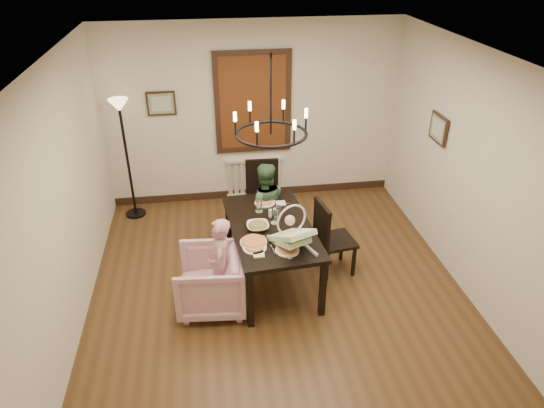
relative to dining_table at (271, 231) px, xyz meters
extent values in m
cube|color=#462D18|center=(0.05, -0.27, -0.70)|extent=(4.50, 5.00, 0.01)
cube|color=white|center=(0.05, -0.27, 2.10)|extent=(4.50, 5.00, 0.01)
cube|color=beige|center=(0.05, 2.23, 0.70)|extent=(4.50, 0.01, 2.80)
cube|color=beige|center=(-2.20, -0.27, 0.70)|extent=(0.01, 5.00, 2.80)
cube|color=beige|center=(2.30, -0.27, 0.70)|extent=(0.01, 5.00, 2.80)
cube|color=black|center=(0.00, 0.00, 0.06)|extent=(1.08, 1.75, 0.05)
cube|color=black|center=(-0.35, -0.81, -0.33)|extent=(0.07, 0.07, 0.74)
cube|color=black|center=(-0.47, 0.74, -0.33)|extent=(0.07, 0.07, 0.74)
cube|color=black|center=(0.47, -0.74, -0.33)|extent=(0.07, 0.07, 0.74)
cube|color=black|center=(0.35, 0.81, -0.33)|extent=(0.07, 0.07, 0.74)
imported|color=beige|center=(-0.75, -0.41, -0.34)|extent=(0.85, 0.84, 0.72)
imported|color=#C78C9E|center=(-0.64, -0.41, -0.22)|extent=(0.27, 0.37, 0.96)
imported|color=#3A6240|center=(0.01, 0.73, -0.18)|extent=(0.52, 0.41, 1.04)
imported|color=white|center=(-0.17, -0.05, 0.12)|extent=(0.32, 0.32, 0.08)
cylinder|color=tan|center=(-0.25, -0.35, 0.11)|extent=(0.31, 0.31, 0.04)
cylinder|color=silver|center=(0.08, 0.09, 0.16)|extent=(0.07, 0.07, 0.14)
cube|color=brown|center=(0.05, 2.19, 0.90)|extent=(1.00, 0.03, 1.40)
cube|color=black|center=(-1.30, 2.20, 0.95)|extent=(0.42, 0.03, 0.36)
cube|color=black|center=(2.26, 0.63, 0.95)|extent=(0.03, 0.42, 0.36)
torus|color=black|center=(0.00, 0.00, 1.25)|extent=(0.80, 0.80, 0.04)
camera|label=1|loc=(-0.71, -4.86, 3.15)|focal=32.00mm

